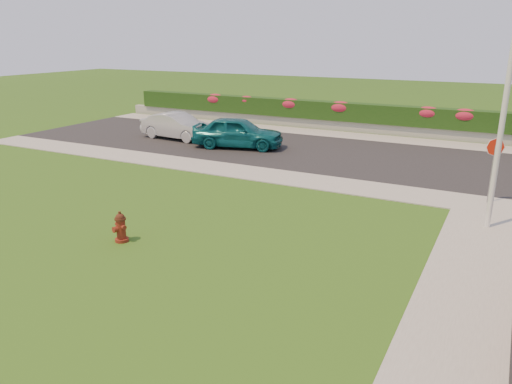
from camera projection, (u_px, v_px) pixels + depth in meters
The scene contains 18 objects.
ground at pixel (157, 267), 12.55m from camera, with size 120.00×120.00×0.00m, color black.
street_far at pixel (247, 145), 26.60m from camera, with size 26.00×8.00×0.04m, color black.
sidewalk_far at pixel (176, 163), 22.81m from camera, with size 24.00×2.00×0.04m, color gray.
curb_corner at pixel (485, 205), 17.08m from camera, with size 2.00×2.00×0.04m, color gray.
sidewalk_beyond at pixel (348, 135), 29.07m from camera, with size 34.00×2.00×0.04m, color gray.
retaining_wall at pixel (356, 127), 30.26m from camera, with size 34.00×0.40×0.60m, color gray.
hedge at pixel (357, 112), 30.09m from camera, with size 32.00×0.90×1.10m, color black.
fire_hydrant at pixel (121, 227), 13.98m from camera, with size 0.46×0.44×0.89m.
sedan_teal at pixel (238, 132), 25.62m from camera, with size 1.87×4.65×1.58m, color #0B515A.
sedan_silver at pixel (177, 126), 27.81m from camera, with size 1.52×4.35×1.43m, color #AFB3B7.
utility_pole at pixel (501, 130), 14.19m from camera, with size 0.16×0.16×5.96m, color silver.
stop_sign at pixel (494, 156), 16.81m from camera, with size 0.58×0.29×2.31m.
flower_clump_a at pixel (215, 99), 34.33m from camera, with size 1.41×0.91×0.70m, color red.
flower_clump_b at pixel (247, 100), 33.23m from camera, with size 1.14×0.73×0.57m, color red.
flower_clump_c at pixel (291, 104), 31.84m from camera, with size 1.41×0.91×0.70m, color red.
flower_clump_d at pixel (340, 107), 30.38m from camera, with size 1.46×0.94×0.73m, color red.
flower_clump_e at pixel (428, 113), 28.12m from camera, with size 1.39×0.90×0.70m, color red.
flower_clump_f at pixel (465, 115), 27.26m from camera, with size 1.44×0.93×0.72m, color red.
Camera 1 is at (7.48, -8.98, 5.54)m, focal length 35.00 mm.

